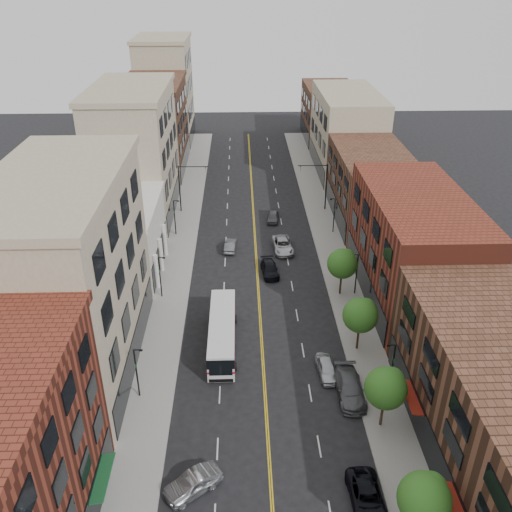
{
  "coord_description": "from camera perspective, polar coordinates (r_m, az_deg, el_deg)",
  "views": [
    {
      "loc": [
        -1.89,
        -28.08,
        33.55
      ],
      "look_at": [
        -0.3,
        24.31,
        5.0
      ],
      "focal_mm": 38.0,
      "sensor_mm": 36.0,
      "label": 1
    }
  ],
  "objects": [
    {
      "name": "lamp_l_3",
      "position": [
        75.18,
        -8.53,
        4.24
      ],
      "size": [
        0.81,
        0.55,
        5.05
      ],
      "color": "black",
      "rests_on": "sidewalk_left"
    },
    {
      "name": "bldg_l_far_c",
      "position": [
        117.46,
        -9.5,
        16.64
      ],
      "size": [
        10.0,
        16.0,
        20.0
      ],
      "primitive_type": "cube",
      "color": "gray",
      "rests_on": "ground"
    },
    {
      "name": "bldg_r_mid",
      "position": [
        61.87,
        16.24,
        0.91
      ],
      "size": [
        10.0,
        22.0,
        12.0
      ],
      "primitive_type": "cube",
      "color": "maroon",
      "rests_on": "ground"
    },
    {
      "name": "bldg_r_near",
      "position": [
        44.28,
        24.92,
        -14.88
      ],
      "size": [
        10.0,
        26.0,
        10.0
      ],
      "primitive_type": "cube",
      "color": "#523121",
      "rests_on": "ground"
    },
    {
      "name": "car_lane_behind",
      "position": [
        71.42,
        -2.71,
        1.12
      ],
      "size": [
        1.67,
        4.05,
        1.3
      ],
      "primitive_type": "imported",
      "rotation": [
        0.0,
        0.0,
        3.07
      ],
      "color": "#4B4C50",
      "rests_on": "ground"
    },
    {
      "name": "tree_r_3",
      "position": [
        60.93,
        9.15,
        -0.7
      ],
      "size": [
        3.4,
        3.4,
        5.59
      ],
      "color": "black",
      "rests_on": "sidewalk_right"
    },
    {
      "name": "car_lane_a",
      "position": [
        65.87,
        1.44,
        -1.38
      ],
      "size": [
        2.36,
        4.77,
        1.33
      ],
      "primitive_type": "imported",
      "rotation": [
        0.0,
        0.0,
        0.11
      ],
      "color": "black",
      "rests_on": "ground"
    },
    {
      "name": "car_lane_b",
      "position": [
        71.28,
        2.82,
        1.14
      ],
      "size": [
        2.84,
        5.54,
        1.5
      ],
      "primitive_type": "imported",
      "rotation": [
        0.0,
        0.0,
        0.07
      ],
      "color": "#B7B9BF",
      "rests_on": "ground"
    },
    {
      "name": "signal_mast_right",
      "position": [
        82.29,
        6.93,
        7.8
      ],
      "size": [
        4.49,
        0.18,
        7.2
      ],
      "color": "black",
      "rests_on": "sidewalk_right"
    },
    {
      "name": "tree_r_2",
      "position": [
        52.63,
        11.01,
        -6.02
      ],
      "size": [
        3.4,
        3.4,
        5.59
      ],
      "color": "black",
      "rests_on": "sidewalk_right"
    },
    {
      "name": "bldg_l_far_b",
      "position": [
        100.68,
        -10.59,
        13.11
      ],
      "size": [
        10.0,
        20.0,
        15.0
      ],
      "primitive_type": "cube",
      "color": "#523121",
      "rests_on": "ground"
    },
    {
      "name": "lamp_r_1",
      "position": [
        49.01,
        14.13,
        -11.08
      ],
      "size": [
        0.81,
        0.55,
        5.05
      ],
      "color": "black",
      "rests_on": "sidewalk_right"
    },
    {
      "name": "car_angle_b",
      "position": [
        42.34,
        -6.62,
        -22.59
      ],
      "size": [
        4.33,
        3.53,
        1.39
      ],
      "primitive_type": "imported",
      "rotation": [
        0.0,
        0.0,
        -0.99
      ],
      "color": "#A2A5AA",
      "rests_on": "ground"
    },
    {
      "name": "lamp_r_2",
      "position": [
        61.74,
        10.51,
        -1.64
      ],
      "size": [
        0.81,
        0.55,
        5.05
      ],
      "color": "black",
      "rests_on": "sidewalk_right"
    },
    {
      "name": "city_bus",
      "position": [
        53.64,
        -3.57,
        -7.9
      ],
      "size": [
        2.76,
        11.43,
        2.93
      ],
      "rotation": [
        0.0,
        0.0,
        0.0
      ],
      "color": "silver",
      "rests_on": "ground"
    },
    {
      "name": "bldg_l_white",
      "position": [
        67.76,
        -14.45,
        1.76
      ],
      "size": [
        10.0,
        14.0,
        8.0
      ],
      "primitive_type": "cube",
      "color": "silver",
      "rests_on": "ground"
    },
    {
      "name": "sidewalk_left",
      "position": [
        71.87,
        -8.01,
        0.51
      ],
      "size": [
        4.0,
        110.0,
        0.15
      ],
      "primitive_type": "cube",
      "color": "gray",
      "rests_on": "ground"
    },
    {
      "name": "car_lane_c",
      "position": [
        79.56,
        1.81,
        4.15
      ],
      "size": [
        2.06,
        4.05,
        1.32
      ],
      "primitive_type": "imported",
      "rotation": [
        0.0,
        0.0,
        -0.13
      ],
      "color": "#505155",
      "rests_on": "ground"
    },
    {
      "name": "tree_r_0",
      "position": [
        38.52,
        17.41,
        -23.06
      ],
      "size": [
        3.4,
        3.4,
        5.59
      ],
      "color": "black",
      "rests_on": "sidewalk_right"
    },
    {
      "name": "car_parked_far",
      "position": [
        51.19,
        7.47,
        -11.65
      ],
      "size": [
        1.96,
        4.21,
        1.4
      ],
      "primitive_type": "imported",
      "rotation": [
        0.0,
        0.0,
        0.08
      ],
      "color": "#B8BBC1",
      "rests_on": "ground"
    },
    {
      "name": "bldg_r_far_c",
      "position": [
        118.98,
        7.7,
        14.7
      ],
      "size": [
        10.0,
        18.0,
        11.0
      ],
      "primitive_type": "cube",
      "color": "#523121",
      "rests_on": "ground"
    },
    {
      "name": "sidewalk_right",
      "position": [
        72.39,
        7.92,
        0.74
      ],
      "size": [
        4.0,
        110.0,
        0.15
      ],
      "primitive_type": "cube",
      "color": "gray",
      "rests_on": "ground"
    },
    {
      "name": "car_angle_a",
      "position": [
        42.19,
        -6.65,
        -22.79
      ],
      "size": [
        4.39,
        3.87,
        1.43
      ],
      "primitive_type": "imported",
      "rotation": [
        0.0,
        0.0,
        -0.93
      ],
      "color": "#B3B7BB",
      "rests_on": "ground"
    },
    {
      "name": "ground",
      "position": [
        43.79,
        1.46,
        -21.45
      ],
      "size": [
        220.0,
        220.0,
        0.0
      ],
      "primitive_type": "plane",
      "color": "black",
      "rests_on": "ground"
    },
    {
      "name": "bldg_r_far_a",
      "position": [
        80.7,
        12.01,
        7.22
      ],
      "size": [
        10.0,
        20.0,
        10.0
      ],
      "primitive_type": "cube",
      "color": "#523121",
      "rests_on": "ground"
    },
    {
      "name": "signal_mast_left",
      "position": [
        81.81,
        -7.57,
        7.64
      ],
      "size": [
        4.49,
        0.18,
        7.2
      ],
      "color": "black",
      "rests_on": "sidewalk_left"
    },
    {
      "name": "bldg_r_far_b",
      "position": [
        99.56,
        9.5,
        12.73
      ],
      "size": [
        10.0,
        22.0,
        14.0
      ],
      "primitive_type": "cube",
      "color": "gray",
      "rests_on": "ground"
    },
    {
      "name": "tree_r_1",
      "position": [
        45.02,
        13.59,
        -13.23
      ],
      "size": [
        3.4,
        3.4,
        5.59
      ],
      "color": "black",
      "rests_on": "sidewalk_right"
    },
    {
      "name": "car_parked_near",
      "position": [
        42.06,
        11.59,
        -23.63
      ],
      "size": [
        2.37,
        5.0,
        1.38
      ],
      "primitive_type": "imported",
      "rotation": [
        0.0,
        0.0,
        0.02
      ],
      "color": "black",
      "rests_on": "ground"
    },
    {
      "name": "bldg_l_tanoffice",
      "position": [
        50.18,
        -19.03,
        -2.44
      ],
      "size": [
        10.0,
        22.0,
        18.0
      ],
      "primitive_type": "cube",
      "color": "gray",
      "rests_on": "ground"
    },
    {
      "name": "lamp_l_1",
      "position": [
        48.15,
        -12.43,
        -11.67
      ],
      "size": [
        0.81,
        0.55,
        5.05
      ],
      "color": "black",
      "rests_on": "sidewalk_left"
    },
    {
      "name": "lamp_l_2",
      "position": [
        61.07,
        -10.04,
        -1.96
      ],
      "size": [
        0.81,
        0.55,
        5.05
      ],
      "color": "black",
      "rests_on": "sidewalk_left"
    },
    {
      "name": "bldg_l_far_a",
      "position": [
        81.35,
        -12.57,
        10.34
      ],
      "size": [
        10.0,
        20.0,
        18.0
      ],
      "primitive_type": "cube",
      "color": "gray",
      "rests_on": "ground"
    },
    {
      "name": "lamp_r_3",
      "position": [
        75.73,
        8.2,
        4.46
      ],
      "size": [
        0.81,
        0.55,
        5.05
      ],
      "color": "black",
      "rests_on": "sidewalk_right"
    },
    {
      "name": "car_parked_mid",
      "position": [
        49.29,
        9.86,
        -13.56
      ],
      "size": [
        2.31,
        5.64,
        1.64
      ],
      "primitive_type": "imported",
      "rotation": [
        0.0,
        0.0,
        -0.0
      ],
      "color": "#515257",
      "rests_on": "ground"
    }
  ]
}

